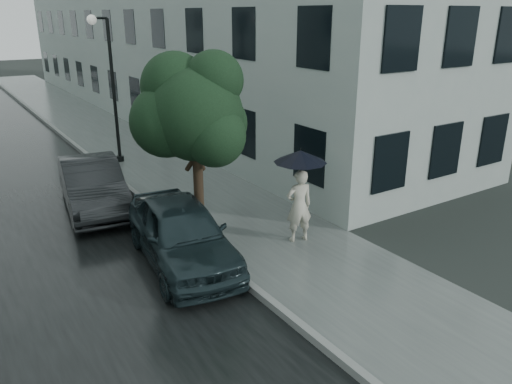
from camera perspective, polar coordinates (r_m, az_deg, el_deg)
ground at (r=10.59m, az=8.03°, el=-9.67°), size 120.00×120.00×0.00m
sidewalk at (r=20.58m, az=-13.79°, el=4.62°), size 3.50×60.00×0.01m
kerb_near at (r=20.07m, az=-18.70°, el=3.97°), size 0.15×60.00×0.15m
building_near at (r=28.83m, az=-9.70°, el=18.13°), size 7.02×36.00×9.00m
pedestrian at (r=11.79m, az=4.93°, el=-1.60°), size 0.72×0.56×1.77m
umbrella at (r=11.43m, az=5.09°, el=4.07°), size 1.62×1.62×1.35m
street_tree at (r=11.24m, az=-7.12°, el=9.05°), size 2.74×2.49×4.45m
lamp_post at (r=18.57m, az=-16.47°, el=12.05°), size 0.84×0.40×5.14m
car_near at (r=10.87m, az=-8.50°, el=-4.63°), size 2.24×4.38×1.43m
car_far at (r=14.48m, az=-18.18°, el=0.77°), size 2.05×4.41×1.40m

